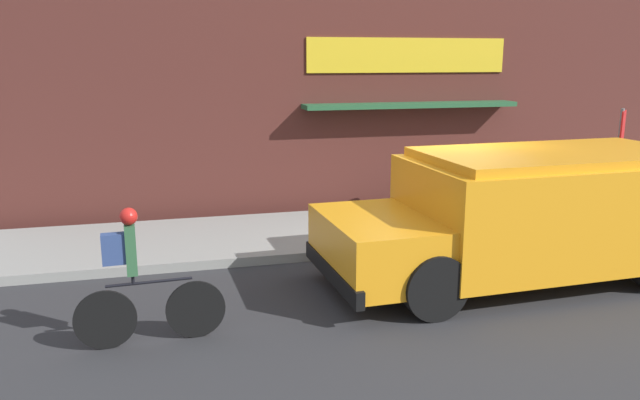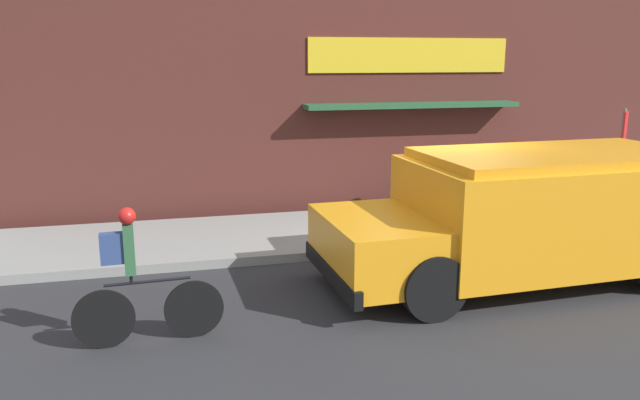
% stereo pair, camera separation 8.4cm
% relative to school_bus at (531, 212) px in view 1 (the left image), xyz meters
% --- Properties ---
extents(ground_plane, '(70.00, 70.00, 0.00)m').
position_rel_school_bus_xyz_m(ground_plane, '(-0.80, 1.60, -1.05)').
color(ground_plane, '#2B2B2D').
extents(sidewalk, '(28.00, 2.87, 0.16)m').
position_rel_school_bus_xyz_m(sidewalk, '(-0.80, 3.03, -0.97)').
color(sidewalk, gray).
rests_on(sidewalk, ground_plane).
extents(storefront, '(15.77, 0.76, 5.66)m').
position_rel_school_bus_xyz_m(storefront, '(-0.78, 4.88, 1.77)').
color(storefront, '#4C231E').
rests_on(storefront, ground_plane).
extents(school_bus, '(5.96, 2.91, 1.97)m').
position_rel_school_bus_xyz_m(school_bus, '(0.00, 0.00, 0.00)').
color(school_bus, orange).
rests_on(school_bus, ground_plane).
extents(cyclist, '(1.76, 0.21, 1.68)m').
position_rel_school_bus_xyz_m(cyclist, '(-5.75, -0.91, -0.27)').
color(cyclist, black).
rests_on(cyclist, ground_plane).
extents(stop_sign_post, '(0.45, 0.45, 2.23)m').
position_rel_school_bus_xyz_m(stop_sign_post, '(3.36, 2.23, 0.60)').
color(stop_sign_post, slate).
rests_on(stop_sign_post, sidewalk).
extents(trash_bin, '(0.45, 0.45, 0.98)m').
position_rel_school_bus_xyz_m(trash_bin, '(-0.36, 3.83, -0.41)').
color(trash_bin, '#38383D').
rests_on(trash_bin, sidewalk).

